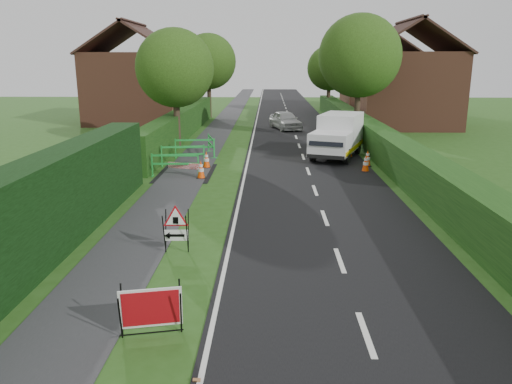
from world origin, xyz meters
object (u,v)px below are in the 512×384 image
object	(u,v)px
hatchback_car	(285,120)
works_van	(338,135)
red_rect_sign	(151,309)
triangle_sign	(175,225)

from	to	relation	value
hatchback_car	works_van	bearing A→B (deg)	-94.55
red_rect_sign	hatchback_car	size ratio (longest dim) A/B	0.31
works_van	triangle_sign	bearing A→B (deg)	-93.88
triangle_sign	works_van	distance (m)	14.95
triangle_sign	hatchback_car	size ratio (longest dim) A/B	0.28
red_rect_sign	triangle_sign	distance (m)	4.08
triangle_sign	works_van	size ratio (longest dim) A/B	0.21
triangle_sign	works_van	xyz separation A→B (m)	(6.00, 13.68, 0.41)
red_rect_sign	works_van	size ratio (longest dim) A/B	0.23
hatchback_car	triangle_sign	bearing A→B (deg)	-115.22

